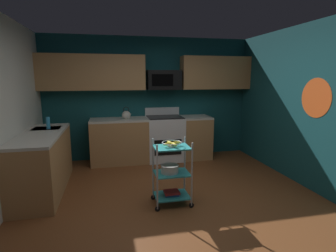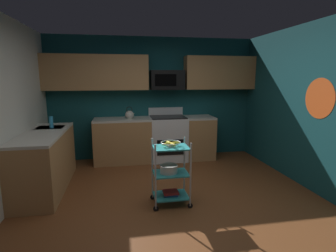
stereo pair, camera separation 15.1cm
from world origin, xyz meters
name	(u,v)px [view 1 (the left image)]	position (x,y,z in m)	size (l,w,h in m)	color
floor	(176,206)	(0.00, 0.00, -0.02)	(4.40, 4.80, 0.04)	brown
wall_back	(149,98)	(0.00, 2.43, 1.30)	(4.52, 0.06, 2.60)	#14474C
wall_right	(322,109)	(2.23, 0.00, 1.30)	(0.06, 4.80, 2.60)	#14474C
wall_flower_decal	(316,98)	(2.20, 0.11, 1.45)	(0.60, 0.60, 0.00)	#E5591E
counter_run	(115,147)	(-0.79, 1.61, 0.46)	(3.46, 2.37, 0.92)	#B27F4C
oven_range	(165,138)	(0.27, 2.10, 0.48)	(0.76, 0.65, 1.10)	white
upper_cabinets	(148,73)	(-0.06, 2.23, 1.85)	(4.40, 0.33, 0.70)	#B27F4C
microwave	(164,80)	(0.27, 2.21, 1.70)	(0.70, 0.39, 0.40)	black
rolling_cart	(172,173)	(-0.05, 0.06, 0.45)	(0.54, 0.38, 0.91)	silver
fruit_bowl	(172,143)	(-0.05, 0.06, 0.88)	(0.27, 0.27, 0.07)	silver
mixing_bowl_large	(170,169)	(-0.08, 0.06, 0.52)	(0.25, 0.25, 0.11)	silver
book_stack	(172,193)	(-0.05, 0.06, 0.16)	(0.21, 0.18, 0.06)	#1E4C8C
kettle	(126,115)	(-0.53, 2.10, 1.00)	(0.21, 0.18, 0.26)	beige
dish_soap_bottle	(48,123)	(-1.85, 1.27, 1.02)	(0.06, 0.06, 0.20)	#2D8CBF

